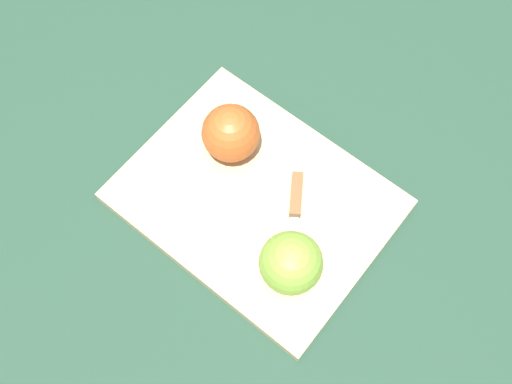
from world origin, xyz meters
TOP-DOWN VIEW (x-y plane):
  - ground_plane at (0.00, 0.00)m, footprint 4.00×4.00m
  - cutting_board at (0.00, 0.00)m, footprint 0.43×0.36m
  - apple_half_left at (-0.07, 0.06)m, footprint 0.09×0.09m
  - apple_half_right at (0.10, -0.08)m, footprint 0.09×0.09m
  - knife at (0.06, 0.02)m, footprint 0.08×0.16m

SIDE VIEW (x-z plane):
  - ground_plane at x=0.00m, z-range 0.00..0.00m
  - cutting_board at x=0.00m, z-range 0.00..0.02m
  - knife at x=0.06m, z-range 0.02..0.04m
  - apple_half_left at x=-0.07m, z-range 0.02..0.11m
  - apple_half_right at x=0.10m, z-range 0.02..0.11m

